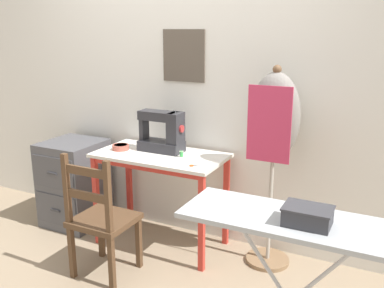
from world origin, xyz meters
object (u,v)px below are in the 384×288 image
(filing_cabinet, at_px, (74,183))
(ironing_board, at_px, (294,228))
(scissors, at_px, (196,166))
(wooden_chair, at_px, (101,220))
(thread_spool_near_machine, at_px, (182,154))
(dress_form, at_px, (274,126))
(storage_box, at_px, (308,216))
(sewing_machine, at_px, (164,133))
(fabric_bowl, at_px, (121,147))

(filing_cabinet, distance_m, ironing_board, 2.36)
(scissors, relative_size, wooden_chair, 0.15)
(thread_spool_near_machine, bearing_deg, ironing_board, -40.22)
(thread_spool_near_machine, height_order, wooden_chair, wooden_chair)
(dress_form, bearing_deg, thread_spool_near_machine, -171.54)
(thread_spool_near_machine, height_order, dress_form, dress_form)
(thread_spool_near_machine, xyz_separation_m, storage_box, (1.13, -0.94, 0.12))
(scissors, relative_size, ironing_board, 0.13)
(scissors, bearing_deg, filing_cabinet, 173.61)
(scissors, distance_m, dress_form, 0.61)
(scissors, xyz_separation_m, wooden_chair, (-0.51, -0.43, -0.34))
(scissors, distance_m, thread_spool_near_machine, 0.25)
(scissors, xyz_separation_m, storage_box, (0.94, -0.79, 0.14))
(thread_spool_near_machine, relative_size, storage_box, 0.21)
(wooden_chair, distance_m, storage_box, 1.57)
(scissors, bearing_deg, storage_box, -40.10)
(sewing_machine, distance_m, ironing_board, 1.60)
(wooden_chair, height_order, filing_cabinet, wooden_chair)
(wooden_chair, bearing_deg, ironing_board, -13.15)
(sewing_machine, xyz_separation_m, storage_box, (1.32, -1.01, -0.01))
(filing_cabinet, relative_size, storage_box, 3.52)
(sewing_machine, height_order, wooden_chair, sewing_machine)
(scissors, relative_size, dress_form, 0.09)
(thread_spool_near_machine, xyz_separation_m, dress_form, (0.67, 0.10, 0.27))
(fabric_bowl, height_order, dress_form, dress_form)
(dress_form, relative_size, storage_box, 6.86)
(wooden_chair, xyz_separation_m, filing_cabinet, (-0.75, 0.57, -0.04))
(sewing_machine, height_order, filing_cabinet, sewing_machine)
(fabric_bowl, distance_m, filing_cabinet, 0.68)
(fabric_bowl, height_order, storage_box, storage_box)
(sewing_machine, xyz_separation_m, scissors, (0.39, -0.22, -0.15))
(storage_box, bearing_deg, thread_spool_near_machine, 140.28)
(sewing_machine, distance_m, storage_box, 1.67)
(filing_cabinet, bearing_deg, wooden_chair, -37.19)
(scissors, xyz_separation_m, ironing_board, (0.88, -0.75, 0.05))
(sewing_machine, height_order, dress_form, dress_form)
(sewing_machine, bearing_deg, scissors, -29.76)
(fabric_bowl, distance_m, ironing_board, 1.81)
(scissors, xyz_separation_m, thread_spool_near_machine, (-0.19, 0.15, 0.02))
(scissors, relative_size, storage_box, 0.62)
(dress_form, bearing_deg, sewing_machine, -178.13)
(thread_spool_near_machine, relative_size, filing_cabinet, 0.06)
(sewing_machine, bearing_deg, wooden_chair, -100.62)
(filing_cabinet, height_order, ironing_board, ironing_board)
(fabric_bowl, relative_size, dress_form, 0.09)
(scissors, bearing_deg, sewing_machine, 150.24)
(dress_form, height_order, storage_box, dress_form)
(fabric_bowl, xyz_separation_m, ironing_board, (1.60, -0.86, 0.03))
(fabric_bowl, relative_size, wooden_chair, 0.15)
(fabric_bowl, bearing_deg, scissors, -8.52)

